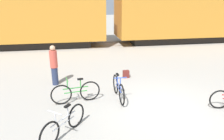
# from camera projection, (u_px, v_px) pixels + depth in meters

# --- Properties ---
(ground_plane) EXTENTS (80.00, 80.00, 0.00)m
(ground_plane) POSITION_uv_depth(u_px,v_px,m) (164.00, 110.00, 7.26)
(ground_plane) COLOR #A8A399
(freight_train) EXTENTS (59.10, 3.11, 5.59)m
(freight_train) POSITION_uv_depth(u_px,v_px,m) (110.00, 6.00, 16.39)
(freight_train) COLOR black
(freight_train) RESTS_ON ground_plane
(rail_near) EXTENTS (71.10, 0.07, 0.01)m
(rail_near) POSITION_uv_depth(u_px,v_px,m) (112.00, 46.00, 16.65)
(rail_near) COLOR #4C4238
(rail_near) RESTS_ON ground_plane
(rail_far) EXTENTS (71.10, 0.07, 0.01)m
(rail_far) POSITION_uv_depth(u_px,v_px,m) (109.00, 42.00, 17.99)
(rail_far) COLOR #4C4238
(rail_far) RESTS_ON ground_plane
(bicycle_blue) EXTENTS (0.46, 1.75, 0.93)m
(bicycle_blue) POSITION_uv_depth(u_px,v_px,m) (118.00, 88.00, 7.97)
(bicycle_blue) COLOR black
(bicycle_blue) RESTS_ON ground_plane
(bicycle_silver) EXTENTS (1.15, 1.39, 0.87)m
(bicycle_silver) POSITION_uv_depth(u_px,v_px,m) (64.00, 124.00, 5.80)
(bicycle_silver) COLOR black
(bicycle_silver) RESTS_ON ground_plane
(bicycle_green) EXTENTS (1.73, 0.46, 0.91)m
(bicycle_green) POSITION_uv_depth(u_px,v_px,m) (76.00, 92.00, 7.67)
(bicycle_green) COLOR black
(bicycle_green) RESTS_ON ground_plane
(person_in_red) EXTENTS (0.31, 0.31, 1.70)m
(person_in_red) POSITION_uv_depth(u_px,v_px,m) (54.00, 65.00, 9.10)
(person_in_red) COLOR #283351
(person_in_red) RESTS_ON ground_plane
(backpack) EXTENTS (0.28, 0.20, 0.34)m
(backpack) POSITION_uv_depth(u_px,v_px,m) (126.00, 74.00, 10.12)
(backpack) COLOR maroon
(backpack) RESTS_ON ground_plane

